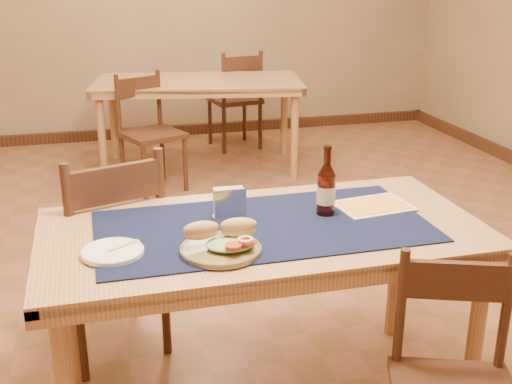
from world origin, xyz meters
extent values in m
cube|color=brown|center=(0.00, 0.00, -0.01)|extent=(6.00, 7.00, 0.02)
cylinder|color=tan|center=(0.72, -1.12, 0.35)|extent=(0.06, 0.06, 0.71)
cylinder|color=tan|center=(-0.72, -0.48, 0.35)|extent=(0.06, 0.06, 0.71)
cylinder|color=tan|center=(0.72, -0.48, 0.35)|extent=(0.06, 0.06, 0.71)
cube|color=tan|center=(0.00, -0.80, 0.73)|extent=(1.60, 0.80, 0.04)
cube|color=#0E1134|center=(0.00, -0.80, 0.75)|extent=(1.20, 0.60, 0.01)
cube|color=#412417|center=(0.00, 3.47, 0.05)|extent=(6.00, 0.06, 0.10)
cylinder|color=tan|center=(-0.50, 2.13, 0.35)|extent=(0.06, 0.06, 0.71)
cylinder|color=tan|center=(0.99, 1.87, 0.35)|extent=(0.06, 0.06, 0.71)
cylinder|color=tan|center=(-0.38, 2.80, 0.35)|extent=(0.06, 0.06, 0.71)
cylinder|color=tan|center=(1.11, 2.53, 0.35)|extent=(0.06, 0.06, 0.71)
cube|color=tan|center=(0.31, 2.33, 0.73)|extent=(1.80, 1.12, 0.04)
cylinder|color=#412417|center=(-0.44, -0.02, 0.24)|extent=(0.04, 0.04, 0.47)
cylinder|color=#412417|center=(-0.80, -0.13, 0.24)|extent=(0.04, 0.04, 0.47)
cylinder|color=#412417|center=(-0.33, -0.38, 0.24)|extent=(0.04, 0.04, 0.47)
cylinder|color=#412417|center=(-0.69, -0.49, 0.24)|extent=(0.04, 0.04, 0.47)
cube|color=#412417|center=(-0.56, -0.25, 0.47)|extent=(0.55, 0.55, 0.04)
cube|color=#412417|center=(-0.50, -0.44, 0.84)|extent=(0.37, 0.14, 0.15)
cylinder|color=#412417|center=(-0.32, -0.39, 0.71)|extent=(0.04, 0.04, 0.48)
cylinder|color=#412417|center=(-0.68, -0.50, 0.71)|extent=(0.04, 0.04, 0.48)
cube|color=#412417|center=(0.49, -1.31, 0.72)|extent=(0.31, 0.14, 0.13)
cylinder|color=#412417|center=(0.33, -1.25, 0.61)|extent=(0.03, 0.03, 0.42)
cylinder|color=#412417|center=(0.64, -1.37, 0.61)|extent=(0.03, 0.03, 0.42)
cylinder|color=#412417|center=(-0.23, 1.63, 0.22)|extent=(0.03, 0.03, 0.44)
cylinder|color=#412417|center=(0.09, 1.77, 0.22)|extent=(0.03, 0.03, 0.44)
cylinder|color=#412417|center=(-0.36, 1.95, 0.22)|extent=(0.03, 0.03, 0.44)
cylinder|color=#412417|center=(-0.04, 2.09, 0.22)|extent=(0.03, 0.03, 0.44)
cube|color=#412417|center=(-0.13, 1.86, 0.44)|extent=(0.53, 0.53, 0.04)
cube|color=#412417|center=(-0.21, 2.03, 0.77)|extent=(0.33, 0.16, 0.14)
cylinder|color=#412417|center=(-0.37, 1.96, 0.66)|extent=(0.03, 0.03, 0.45)
cylinder|color=#412417|center=(-0.05, 2.10, 0.66)|extent=(0.03, 0.03, 0.45)
cylinder|color=#412417|center=(0.89, 3.11, 0.23)|extent=(0.04, 0.04, 0.45)
cylinder|color=#412417|center=(0.53, 3.05, 0.23)|extent=(0.04, 0.04, 0.45)
cylinder|color=#412417|center=(0.95, 2.75, 0.23)|extent=(0.04, 0.04, 0.45)
cylinder|color=#412417|center=(0.59, 2.69, 0.23)|extent=(0.04, 0.04, 0.45)
cube|color=#412417|center=(0.74, 2.90, 0.45)|extent=(0.49, 0.49, 0.04)
cube|color=#412417|center=(0.77, 2.71, 0.80)|extent=(0.36, 0.09, 0.14)
cylinder|color=#412417|center=(0.95, 2.74, 0.68)|extent=(0.04, 0.04, 0.46)
cylinder|color=#412417|center=(0.60, 2.68, 0.68)|extent=(0.04, 0.04, 0.46)
cylinder|color=olive|center=(-0.20, -0.98, 0.76)|extent=(0.27, 0.27, 0.02)
torus|color=olive|center=(-0.20, -0.98, 0.77)|extent=(0.27, 0.27, 0.01)
ellipsoid|color=#A0B77E|center=(-0.16, -0.99, 0.79)|extent=(0.16, 0.13, 0.03)
ellipsoid|color=tan|center=(-0.25, -0.95, 0.82)|extent=(0.12, 0.06, 0.06)
ellipsoid|color=tan|center=(-0.13, -0.96, 0.83)|extent=(0.12, 0.06, 0.07)
cylinder|color=#B02D17|center=(-0.17, -1.05, 0.80)|extent=(0.05, 0.05, 0.01)
cylinder|color=#B02D17|center=(-0.12, -1.04, 0.80)|extent=(0.05, 0.05, 0.01)
torus|color=white|center=(-0.12, -1.03, 0.81)|extent=(0.05, 0.05, 0.01)
cylinder|color=white|center=(-0.54, -0.91, 0.76)|extent=(0.20, 0.20, 0.01)
torus|color=white|center=(-0.54, -0.91, 0.77)|extent=(0.20, 0.20, 0.01)
cube|color=#8BC16A|center=(-0.52, -0.90, 0.77)|extent=(0.09, 0.06, 0.00)
cube|color=#8BC16A|center=(-0.47, -0.86, 0.77)|extent=(0.04, 0.03, 0.00)
cylinder|color=#4F190E|center=(0.26, -0.75, 0.83)|extent=(0.07, 0.07, 0.15)
cone|color=#4F190E|center=(0.26, -0.75, 0.93)|extent=(0.07, 0.07, 0.04)
cylinder|color=#4F190E|center=(0.26, -0.75, 0.98)|extent=(0.03, 0.03, 0.06)
cylinder|color=#4F190E|center=(0.26, -0.75, 1.02)|extent=(0.03, 0.03, 0.01)
cylinder|color=beige|center=(0.26, -0.75, 0.83)|extent=(0.07, 0.07, 0.07)
cube|color=silver|center=(-0.10, -0.68, 0.76)|extent=(0.13, 0.05, 0.00)
cube|color=silver|center=(-0.10, -0.70, 0.81)|extent=(0.12, 0.01, 0.11)
cube|color=silver|center=(-0.10, -0.66, 0.81)|extent=(0.12, 0.01, 0.11)
cube|color=white|center=(-0.10, -0.68, 0.81)|extent=(0.12, 0.03, 0.10)
cube|color=teal|center=(-0.10, -0.70, 0.82)|extent=(0.08, 0.00, 0.04)
cube|color=beige|center=(0.47, -0.72, 0.76)|extent=(0.31, 0.24, 0.00)
cube|color=gold|center=(0.47, -0.72, 0.76)|extent=(0.27, 0.20, 0.00)
camera|label=1|loc=(-0.57, -2.87, 1.65)|focal=45.00mm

